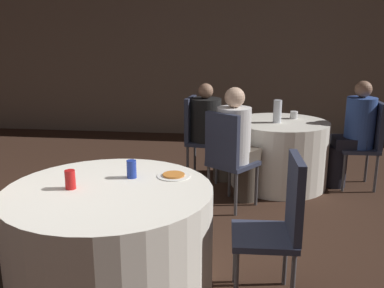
{
  "coord_description": "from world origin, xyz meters",
  "views": [
    {
      "loc": [
        1.01,
        -2.38,
        1.69
      ],
      "look_at": [
        0.61,
        0.87,
        0.83
      ],
      "focal_mm": 40.0,
      "sensor_mm": 36.0,
      "label": 1
    }
  ],
  "objects_px": {
    "person_black_shirt": "(211,130)",
    "person_blue_shirt": "(352,135)",
    "table_far": "(279,153)",
    "soda_can_blue": "(132,169)",
    "bottle_far": "(277,111)",
    "chair_far_east": "(368,138)",
    "pizza_plate_near": "(174,175)",
    "chair_far_west": "(197,131)",
    "soda_can_red": "(70,180)",
    "chair_near_east": "(280,218)",
    "table_near": "(111,241)",
    "chair_far_southwest": "(227,153)",
    "person_white_shirt": "(238,146)"
  },
  "relations": [
    {
      "from": "chair_near_east",
      "to": "chair_far_west",
      "type": "distance_m",
      "value": 2.48
    },
    {
      "from": "table_near",
      "to": "person_black_shirt",
      "type": "xyz_separation_m",
      "value": [
        0.46,
        2.38,
        0.22
      ]
    },
    {
      "from": "chair_far_east",
      "to": "soda_can_red",
      "type": "distance_m",
      "value": 3.38
    },
    {
      "from": "person_black_shirt",
      "to": "soda_can_blue",
      "type": "height_order",
      "value": "person_black_shirt"
    },
    {
      "from": "person_blue_shirt",
      "to": "pizza_plate_near",
      "type": "relative_size",
      "value": 5.27
    },
    {
      "from": "table_near",
      "to": "table_far",
      "type": "distance_m",
      "value": 2.59
    },
    {
      "from": "table_near",
      "to": "person_black_shirt",
      "type": "relative_size",
      "value": 1.18
    },
    {
      "from": "chair_far_southwest",
      "to": "person_white_shirt",
      "type": "height_order",
      "value": "person_white_shirt"
    },
    {
      "from": "table_far",
      "to": "person_blue_shirt",
      "type": "relative_size",
      "value": 0.9
    },
    {
      "from": "pizza_plate_near",
      "to": "soda_can_blue",
      "type": "xyz_separation_m",
      "value": [
        -0.28,
        -0.06,
        0.05
      ]
    },
    {
      "from": "pizza_plate_near",
      "to": "soda_can_blue",
      "type": "height_order",
      "value": "soda_can_blue"
    },
    {
      "from": "chair_near_east",
      "to": "person_black_shirt",
      "type": "relative_size",
      "value": 0.86
    },
    {
      "from": "person_blue_shirt",
      "to": "bottle_far",
      "type": "bearing_deg",
      "value": 94.01
    },
    {
      "from": "table_near",
      "to": "soda_can_red",
      "type": "bearing_deg",
      "value": -173.15
    },
    {
      "from": "table_far",
      "to": "person_blue_shirt",
      "type": "bearing_deg",
      "value": 1.95
    },
    {
      "from": "chair_far_east",
      "to": "person_black_shirt",
      "type": "bearing_deg",
      "value": 85.65
    },
    {
      "from": "person_black_shirt",
      "to": "person_blue_shirt",
      "type": "bearing_deg",
      "value": 94.79
    },
    {
      "from": "soda_can_blue",
      "to": "soda_can_red",
      "type": "bearing_deg",
      "value": -142.15
    },
    {
      "from": "table_near",
      "to": "person_blue_shirt",
      "type": "relative_size",
      "value": 1.12
    },
    {
      "from": "chair_far_east",
      "to": "person_white_shirt",
      "type": "bearing_deg",
      "value": 113.52
    },
    {
      "from": "chair_near_east",
      "to": "person_black_shirt",
      "type": "bearing_deg",
      "value": 12.37
    },
    {
      "from": "person_black_shirt",
      "to": "soda_can_blue",
      "type": "xyz_separation_m",
      "value": [
        -0.37,
        -2.16,
        0.21
      ]
    },
    {
      "from": "table_near",
      "to": "chair_far_southwest",
      "type": "xyz_separation_m",
      "value": [
        0.69,
        1.5,
        0.21
      ]
    },
    {
      "from": "chair_near_east",
      "to": "soda_can_red",
      "type": "xyz_separation_m",
      "value": [
        -1.32,
        -0.08,
        0.22
      ]
    },
    {
      "from": "table_near",
      "to": "soda_can_red",
      "type": "distance_m",
      "value": 0.49
    },
    {
      "from": "table_far",
      "to": "chair_far_southwest",
      "type": "bearing_deg",
      "value": -125.56
    },
    {
      "from": "chair_far_west",
      "to": "person_white_shirt",
      "type": "xyz_separation_m",
      "value": [
        0.49,
        -0.77,
        0.03
      ]
    },
    {
      "from": "chair_far_west",
      "to": "soda_can_red",
      "type": "height_order",
      "value": "chair_far_west"
    },
    {
      "from": "chair_near_east",
      "to": "person_white_shirt",
      "type": "bearing_deg",
      "value": 8.05
    },
    {
      "from": "soda_can_blue",
      "to": "pizza_plate_near",
      "type": "bearing_deg",
      "value": 12.39
    },
    {
      "from": "chair_far_southwest",
      "to": "chair_near_east",
      "type": "bearing_deg",
      "value": -39.19
    },
    {
      "from": "pizza_plate_near",
      "to": "soda_can_red",
      "type": "height_order",
      "value": "soda_can_red"
    },
    {
      "from": "table_near",
      "to": "bottle_far",
      "type": "bearing_deg",
      "value": 61.61
    },
    {
      "from": "table_far",
      "to": "person_white_shirt",
      "type": "bearing_deg",
      "value": -125.56
    },
    {
      "from": "table_near",
      "to": "person_white_shirt",
      "type": "height_order",
      "value": "person_white_shirt"
    },
    {
      "from": "chair_far_east",
      "to": "soda_can_blue",
      "type": "height_order",
      "value": "chair_far_east"
    },
    {
      "from": "chair_near_east",
      "to": "pizza_plate_near",
      "type": "bearing_deg",
      "value": 68.87
    },
    {
      "from": "table_near",
      "to": "chair_far_east",
      "type": "distance_m",
      "value": 3.19
    },
    {
      "from": "table_far",
      "to": "soda_can_blue",
      "type": "relative_size",
      "value": 8.79
    },
    {
      "from": "chair_far_east",
      "to": "person_black_shirt",
      "type": "distance_m",
      "value": 1.74
    },
    {
      "from": "chair_far_west",
      "to": "soda_can_blue",
      "type": "distance_m",
      "value": 2.2
    },
    {
      "from": "table_far",
      "to": "chair_far_west",
      "type": "distance_m",
      "value": 0.98
    },
    {
      "from": "chair_far_southwest",
      "to": "pizza_plate_near",
      "type": "bearing_deg",
      "value": -69.1
    },
    {
      "from": "chair_far_east",
      "to": "person_black_shirt",
      "type": "xyz_separation_m",
      "value": [
        -1.74,
        0.07,
        0.01
      ]
    },
    {
      "from": "table_near",
      "to": "pizza_plate_near",
      "type": "distance_m",
      "value": 0.6
    },
    {
      "from": "chair_far_west",
      "to": "bottle_far",
      "type": "distance_m",
      "value": 0.96
    },
    {
      "from": "chair_far_west",
      "to": "soda_can_red",
      "type": "relative_size",
      "value": 7.94
    },
    {
      "from": "person_black_shirt",
      "to": "soda_can_blue",
      "type": "relative_size",
      "value": 9.28
    },
    {
      "from": "chair_far_southwest",
      "to": "bottle_far",
      "type": "bearing_deg",
      "value": 90.13
    },
    {
      "from": "person_blue_shirt",
      "to": "bottle_far",
      "type": "relative_size",
      "value": 4.8
    }
  ]
}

